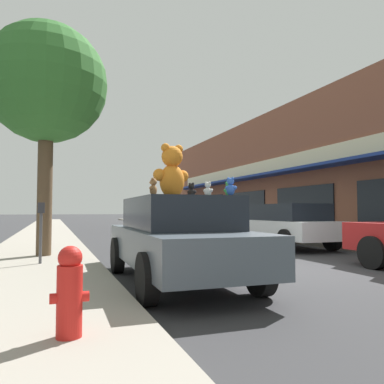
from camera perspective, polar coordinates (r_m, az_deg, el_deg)
The scene contains 15 objects.
ground_plane at distance 8.41m, azimuth 14.59°, elevation -11.27°, with size 260.00×260.00×0.00m, color #333335.
sidewalk_near at distance 6.92m, azimuth -23.32°, elevation -12.37°, with size 2.60×90.00×0.14m.
storefront_row at distance 25.07m, azimuth 25.09°, elevation 2.25°, with size 14.53×32.87×6.73m.
plush_art_car at distance 6.53m, azimuth -2.23°, elevation -6.85°, with size 1.96×4.50×1.47m.
teddy_bear_giant at distance 6.80m, azimuth -3.09°, elevation 3.07°, with size 0.74×0.49×0.98m.
teddy_bear_blue at distance 5.72m, azimuth 5.91°, elevation 0.81°, with size 0.17×0.21×0.28m.
teddy_bear_black at distance 7.06m, azimuth -0.08°, elevation 0.17°, with size 0.17×0.23×0.30m.
teddy_bear_green at distance 6.07m, azimuth 5.60°, elevation 0.39°, with size 0.17×0.16×0.24m.
teddy_bear_brown at distance 5.78m, azimuth -5.92°, elevation 0.75°, with size 0.17×0.20×0.28m.
teddy_bear_white at distance 6.24m, azimuth 2.43°, elevation 0.39°, with size 0.16×0.19×0.26m.
teddy_bear_cream at distance 7.47m, azimuth -3.70°, elevation -0.18°, with size 0.19×0.12×0.25m.
parked_car_far_center at distance 12.94m, azimuth 13.92°, elevation -4.67°, with size 1.89×4.16×1.46m.
street_tree at distance 10.44m, azimuth -21.25°, elevation 14.99°, with size 2.99×2.99×5.80m.
fire_hydrant at distance 3.54m, azimuth -18.15°, elevation -14.17°, with size 0.33×0.22×0.79m.
parking_meter at distance 8.45m, azimuth -22.04°, elevation -4.62°, with size 0.14×0.10×1.27m.
Camera 1 is at (-4.77, -6.81, 1.24)m, focal length 35.00 mm.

